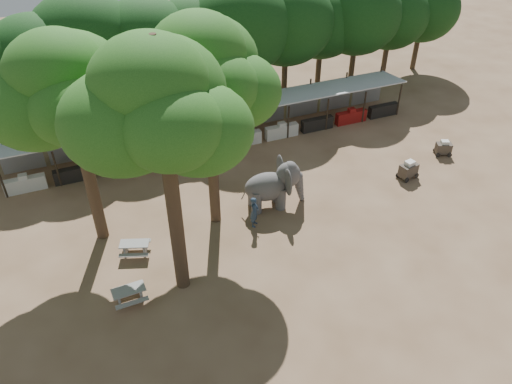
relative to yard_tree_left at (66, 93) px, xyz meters
name	(u,v)px	position (x,y,z in m)	size (l,w,h in m)	color
ground	(314,277)	(9.13, -7.19, -8.20)	(100.00, 100.00, 0.00)	brown
vendor_stalls	(220,127)	(9.13, 6.65, -7.02)	(28.00, 2.99, 2.80)	#AFB1B7
yard_tree_left	(66,93)	(0.00, 0.00, 0.00)	(7.10, 6.90, 11.02)	#332316
yard_tree_center	(157,108)	(3.00, -5.00, 1.01)	(7.10, 6.90, 12.04)	#332316
yard_tree_back	(203,73)	(6.00, -1.00, 0.34)	(7.10, 6.90, 11.36)	#332316
backdrop_trees	(193,40)	(9.13, 11.81, -2.69)	(46.46, 5.95, 8.33)	#332316
elephant	(274,185)	(9.66, -1.19, -6.82)	(3.69, 2.77, 2.77)	#484645
handler	(254,212)	(7.93, -2.46, -7.29)	(0.66, 0.44, 1.83)	#26384C
picnic_table_near	(129,293)	(0.61, -5.29, -7.71)	(1.53, 1.39, 0.74)	gray
picnic_table_far	(135,247)	(1.47, -2.26, -7.73)	(1.81, 1.72, 0.73)	gray
cart_front	(408,170)	(18.44, -1.84, -7.61)	(1.36, 1.03, 1.19)	#362D25
cart_back	(444,148)	(22.25, -0.48, -7.68)	(1.26, 1.07, 1.05)	#362D25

